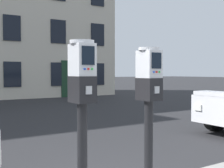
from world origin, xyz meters
TOP-DOWN VIEW (x-y plane):
  - parking_meter_near_kerb at (-0.45, -0.13)m, footprint 0.22×0.25m
  - parking_meter_twin_adjacent at (0.32, -0.13)m, footprint 0.22×0.25m
  - townhouse_brownstone at (5.49, 17.08)m, footprint 7.73×6.90m

SIDE VIEW (x-z plane):
  - parking_meter_twin_adjacent at x=0.32m, z-range 0.43..1.95m
  - parking_meter_near_kerb at x=-0.45m, z-range 0.43..1.99m
  - townhouse_brownstone at x=5.49m, z-range 0.00..9.57m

